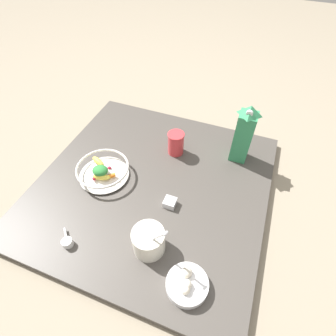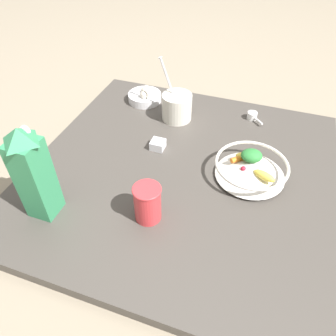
% 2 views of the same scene
% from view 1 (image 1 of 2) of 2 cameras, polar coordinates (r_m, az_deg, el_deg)
% --- Properties ---
extents(ground_plane, '(6.00, 6.00, 0.00)m').
position_cam_1_polar(ground_plane, '(1.16, -3.39, -4.49)').
color(ground_plane, gray).
extents(countertop, '(0.96, 0.96, 0.04)m').
position_cam_1_polar(countertop, '(1.15, -3.43, -3.92)').
color(countertop, '#47423D').
rests_on(countertop, ground_plane).
extents(fruit_bowl, '(0.23, 0.23, 0.08)m').
position_cam_1_polar(fruit_bowl, '(1.16, -13.96, -0.56)').
color(fruit_bowl, silver).
rests_on(fruit_bowl, countertop).
extents(milk_carton, '(0.08, 0.08, 0.29)m').
position_cam_1_polar(milk_carton, '(1.18, 16.20, 7.21)').
color(milk_carton, '#338C59').
rests_on(milk_carton, countertop).
extents(yogurt_tub, '(0.14, 0.11, 0.23)m').
position_cam_1_polar(yogurt_tub, '(0.93, -4.23, -15.41)').
color(yogurt_tub, silver).
rests_on(yogurt_tub, countertop).
extents(drinking_cup, '(0.08, 0.08, 0.11)m').
position_cam_1_polar(drinking_cup, '(1.22, 1.73, 5.52)').
color(drinking_cup, '#DB383D').
rests_on(drinking_cup, countertop).
extents(spice_jar, '(0.05, 0.05, 0.03)m').
position_cam_1_polar(spice_jar, '(1.05, 0.43, -7.58)').
color(spice_jar, silver).
rests_on(spice_jar, countertop).
extents(measuring_scoop, '(0.07, 0.07, 0.03)m').
position_cam_1_polar(measuring_scoop, '(1.03, -21.06, -14.81)').
color(measuring_scoop, white).
rests_on(measuring_scoop, countertop).
extents(garlic_bowl, '(0.14, 0.14, 0.06)m').
position_cam_1_polar(garlic_bowl, '(0.91, 4.15, -23.93)').
color(garlic_bowl, white).
rests_on(garlic_bowl, countertop).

